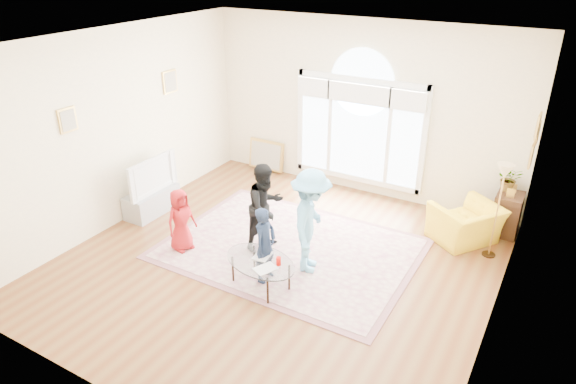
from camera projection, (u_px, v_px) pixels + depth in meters
The scene contains 17 objects.
ground at pixel (277, 263), 7.66m from camera, with size 6.00×6.00×0.00m, color brown.
room_shell at pixel (358, 113), 9.19m from camera, with size 6.00×6.00×6.00m.
area_rug at pixel (290, 248), 8.02m from camera, with size 3.60×2.60×0.02m, color #C3B19C.
rug_border at pixel (290, 249), 8.02m from camera, with size 3.80×2.80×0.01m, color #815258.
tv_console at pixel (152, 201), 9.05m from camera, with size 0.45×1.00×0.42m, color #9B9DA3.
television at pixel (149, 174), 8.82m from camera, with size 0.17×1.09×0.63m.
coffee_table at pixel (260, 262), 6.98m from camera, with size 1.25×0.96×0.54m.
armchair at pixel (466, 224), 8.12m from camera, with size 0.96×0.84×0.62m, color yellow.
side_cabinet at pixel (507, 214), 8.33m from camera, with size 0.40×0.50×0.70m, color black.
floor_lamp at pixel (504, 179), 7.31m from camera, with size 0.32×0.32×1.51m.
plant_pedestal at pixel (503, 209), 8.47m from camera, with size 0.20×0.20×0.70m, color white.
potted_plant at pixel (509, 179), 8.23m from camera, with size 0.37×0.32×0.41m, color #33722D.
leaning_picture at pixel (267, 170), 10.83m from camera, with size 0.80×0.05×0.62m, color tan.
child_red at pixel (181, 220), 7.79m from camera, with size 0.49×0.32×1.00m, color maroon.
child_navy at pixel (265, 245), 7.04m from camera, with size 0.40×0.27×1.11m, color #16223A.
child_black at pixel (266, 207), 7.76m from camera, with size 0.67×0.53×1.39m, color black.
child_blue at pixel (311, 221), 7.18m from camera, with size 1.00×0.58×1.55m, color #66B3E1.
Camera 1 is at (3.37, -5.50, 4.28)m, focal length 32.00 mm.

